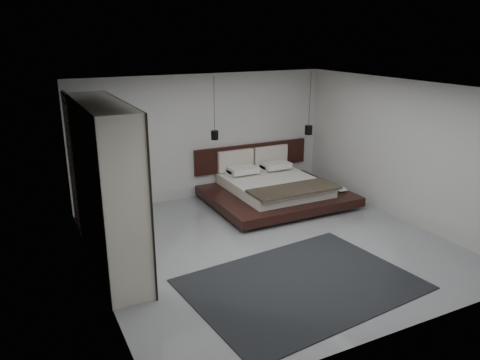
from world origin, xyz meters
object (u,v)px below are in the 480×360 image
lattice_screen (72,162)px  rug (301,284)px  pendant_right (309,130)px  wardrobe (107,188)px  pendant_left (215,135)px  bed (274,189)px

lattice_screen → rug: bearing=-55.9°
lattice_screen → pendant_right: 5.37m
pendant_right → rug: bearing=-125.1°
lattice_screen → wardrobe: bearing=-82.9°
pendant_left → rug: size_ratio=0.40×
pendant_left → bed: bearing=-21.7°
pendant_left → rug: (-0.28, -3.85, -1.55)m
lattice_screen → wardrobe: size_ratio=0.95×
bed → pendant_left: bearing=158.3°
bed → wardrobe: size_ratio=1.08×
pendant_left → pendant_right: same height
bed → pendant_right: bearing=21.7°
wardrobe → lattice_screen: bearing=97.1°
wardrobe → rug: (2.40, -1.90, -1.33)m
pendant_left → wardrobe: 3.32m
lattice_screen → bed: 4.30m
wardrobe → rug: bearing=-38.4°
pendant_right → wardrobe: 5.47m
bed → pendant_right: 1.74m
lattice_screen → rug: 4.91m
pendant_left → wardrobe: size_ratio=0.49×
lattice_screen → bed: bearing=-7.5°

